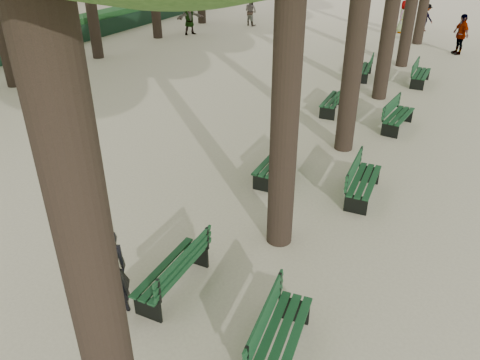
% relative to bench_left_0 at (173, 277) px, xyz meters
% --- Properties ---
extents(ground, '(120.00, 120.00, 0.00)m').
position_rel_bench_left_0_xyz_m(ground, '(-0.37, -0.79, -0.27)').
color(ground, '#C5B995').
rests_on(ground, ground).
extents(bench_left_0, '(0.58, 1.80, 0.92)m').
position_rel_bench_left_0_xyz_m(bench_left_0, '(0.00, 0.00, 0.00)').
color(bench_left_0, black).
rests_on(bench_left_0, ground).
extents(bench_left_1, '(0.60, 1.81, 0.92)m').
position_rel_bench_left_0_xyz_m(bench_left_1, '(-0.00, 4.69, 0.00)').
color(bench_left_1, black).
rests_on(bench_left_1, ground).
extents(bench_left_2, '(0.61, 1.81, 0.92)m').
position_rel_bench_left_0_xyz_m(bench_left_2, '(-0.00, 9.99, 0.00)').
color(bench_left_2, black).
rests_on(bench_left_2, ground).
extents(bench_left_3, '(0.78, 1.86, 0.92)m').
position_rel_bench_left_0_xyz_m(bench_left_3, '(-0.00, 14.44, 0.00)').
color(bench_left_3, black).
rests_on(bench_left_3, ground).
extents(bench_right_0, '(0.74, 1.85, 0.92)m').
position_rel_bench_left_0_xyz_m(bench_right_0, '(2.27, -0.55, 0.00)').
color(bench_right_0, black).
rests_on(bench_right_0, ground).
extents(bench_right_1, '(0.64, 1.82, 0.92)m').
position_rel_bench_left_0_xyz_m(bench_right_1, '(2.27, 4.70, 0.00)').
color(bench_right_1, black).
rests_on(bench_right_1, ground).
extents(bench_right_2, '(0.78, 1.85, 0.92)m').
position_rel_bench_left_0_xyz_m(bench_right_2, '(2.27, 9.42, 0.00)').
color(bench_right_2, black).
rests_on(bench_right_2, ground).
extents(bench_right_3, '(0.59, 1.81, 0.92)m').
position_rel_bench_left_0_xyz_m(bench_right_3, '(2.27, 14.62, 0.00)').
color(bench_right_3, black).
rests_on(bench_right_3, ground).
extents(man_with_map, '(0.70, 0.75, 1.69)m').
position_rel_bench_left_0_xyz_m(man_with_map, '(-0.52, -0.93, 0.57)').
color(man_with_map, black).
rests_on(man_with_map, ground).
extents(pedestrian_a, '(0.89, 0.55, 1.70)m').
position_rel_bench_left_0_xyz_m(pedestrian_a, '(-9.16, 22.85, 0.58)').
color(pedestrian_a, '#262628').
rests_on(pedestrian_a, ground).
extents(pedestrian_e, '(1.23, 1.60, 1.81)m').
position_rel_bench_left_0_xyz_m(pedestrian_e, '(-11.20, 18.81, 0.63)').
color(pedestrian_e, '#262628').
rests_on(pedestrian_e, ground).
extents(pedestrian_c, '(0.97, 1.14, 1.92)m').
position_rel_bench_left_0_xyz_m(pedestrian_c, '(3.24, 20.69, 0.69)').
color(pedestrian_c, '#262628').
rests_on(pedestrian_c, ground).
extents(pedestrian_b, '(1.01, 0.85, 1.57)m').
position_rel_bench_left_0_xyz_m(pedestrian_b, '(1.00, 25.92, 0.51)').
color(pedestrian_b, '#262628').
rests_on(pedestrian_b, ground).
extents(pedestrian_d, '(0.65, 0.97, 1.84)m').
position_rel_bench_left_0_xyz_m(pedestrian_d, '(-0.12, 24.74, 0.65)').
color(pedestrian_d, '#262628').
rests_on(pedestrian_d, ground).
extents(fence, '(0.08, 42.00, 0.90)m').
position_rel_bench_left_0_xyz_m(fence, '(-15.37, 10.21, 0.18)').
color(fence, black).
rests_on(fence, ground).
extents(hedge, '(1.20, 42.00, 1.20)m').
position_rel_bench_left_0_xyz_m(hedge, '(-16.07, 10.21, 0.33)').
color(hedge, '#153D19').
rests_on(hedge, ground).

